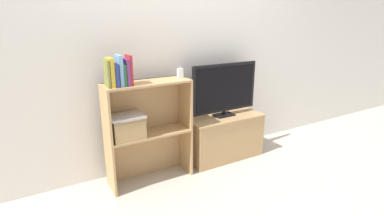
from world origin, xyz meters
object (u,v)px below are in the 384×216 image
Objects in this scene: tv at (225,89)px; book_plum at (126,72)px; laptop at (126,116)px; book_skyblue at (119,71)px; tv_stand at (223,136)px; baby_monitor at (180,73)px; book_crimson at (129,70)px; book_mustard at (111,72)px; storage_basket_left at (127,126)px; book_forest at (123,75)px; book_navy at (115,75)px; book_olive at (107,74)px.

book_plum reaches higher than tv.
tv is 1.14m from book_plum.
book_skyblue is at bearing -150.74° from laptop.
baby_monitor reaches higher than tv_stand.
book_plum is 0.03m from book_crimson.
book_skyblue is at bearing 0.00° from book_mustard.
book_crimson is (0.08, 0.00, -0.00)m from book_skyblue.
book_plum is 0.49m from storage_basket_left.
storage_basket_left is at bearing 74.45° from book_forest.
book_skyblue is 0.08m from book_crimson.
book_navy reaches higher than laptop.
book_olive is 0.19m from book_crimson.
book_plum is at bearing 0.00° from book_forest.
book_crimson is 0.87× the size of storage_basket_left.
book_skyblue is at bearing -175.51° from tv.
tv is 1.29m from book_olive.
book_olive is 0.78× the size of storage_basket_left.
book_plum is (-1.09, -0.09, 0.29)m from tv.
book_olive reaches higher than book_forest.
laptop is at bearing -178.44° from baby_monitor.
storage_basket_left is (0.07, 0.02, -0.48)m from book_navy.
book_forest is at bearing 180.00° from book_crimson.
tv is 2.58× the size of laptop.
book_olive is 1.25× the size of book_forest.
laptop is at bearing 157.32° from book_crimson.
book_plum is at bearing 180.00° from book_crimson.
book_olive reaches higher than storage_basket_left.
book_olive is 0.14m from book_forest.
storage_basket_left is at bearing 0.00° from laptop.
book_plum is (0.13, 0.00, -0.01)m from book_mustard.
book_forest reaches higher than tv.
tv is (0.00, -0.00, 0.55)m from tv_stand.
tv_stand is 4.48× the size of book_navy.
book_forest is at bearing -175.39° from tv.
laptop is at bearing 0.00° from storage_basket_left.
storage_basket_left is at bearing 15.31° from book_navy.
book_crimson reaches higher than book_navy.
book_mustard reaches higher than tv.
book_crimson is at bearing 0.00° from book_skyblue.
book_forest is (0.13, -0.00, -0.02)m from book_olive.
laptop is (-1.12, -0.07, -0.10)m from tv.
tv is 4.35× the size of book_forest.
baby_monitor is at bearing 3.42° from book_skyblue.
book_navy reaches higher than tv_stand.
book_crimson is at bearing -175.08° from tv_stand.
book_crimson is at bearing 0.00° from book_navy.
book_navy is 0.86× the size of book_plum.
book_navy is at bearing -175.58° from tv_stand.
book_skyblue reaches higher than book_olive.
storage_basket_left is at bearing 29.26° from book_skyblue.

